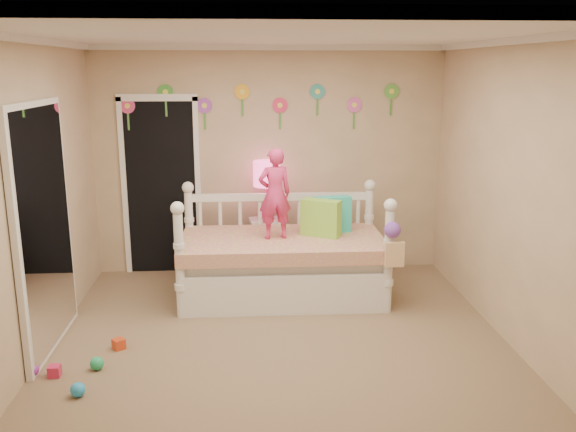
{
  "coord_description": "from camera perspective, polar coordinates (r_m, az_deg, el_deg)",
  "views": [
    {
      "loc": [
        -0.27,
        -4.72,
        2.36
      ],
      "look_at": [
        0.1,
        0.6,
        1.05
      ],
      "focal_mm": 37.95,
      "sensor_mm": 36.0,
      "label": 1
    }
  ],
  "objects": [
    {
      "name": "floor",
      "position": [
        5.29,
        -0.65,
        -12.72
      ],
      "size": [
        4.0,
        4.5,
        0.01
      ],
      "primitive_type": "cube",
      "color": "#7F684C",
      "rests_on": "ground"
    },
    {
      "name": "ceiling",
      "position": [
        4.74,
        -0.73,
        16.69
      ],
      "size": [
        4.0,
        4.5,
        0.01
      ],
      "primitive_type": "cube",
      "color": "white",
      "rests_on": "floor"
    },
    {
      "name": "back_wall",
      "position": [
        7.06,
        -1.75,
        5.15
      ],
      "size": [
        4.0,
        0.01,
        2.6
      ],
      "primitive_type": "cube",
      "color": "tan",
      "rests_on": "floor"
    },
    {
      "name": "left_wall",
      "position": [
        5.14,
        -23.54,
        0.73
      ],
      "size": [
        0.01,
        4.5,
        2.6
      ],
      "primitive_type": "cube",
      "color": "tan",
      "rests_on": "floor"
    },
    {
      "name": "right_wall",
      "position": [
        5.35,
        21.24,
        1.41
      ],
      "size": [
        0.01,
        4.5,
        2.6
      ],
      "primitive_type": "cube",
      "color": "tan",
      "rests_on": "floor"
    },
    {
      "name": "crown_molding",
      "position": [
        4.74,
        -0.73,
        16.33
      ],
      "size": [
        4.0,
        4.5,
        0.06
      ],
      "primitive_type": null,
      "color": "white",
      "rests_on": "ceiling"
    },
    {
      "name": "daybed",
      "position": [
        6.33,
        -0.54,
        -2.55
      ],
      "size": [
        2.14,
        1.16,
        1.16
      ],
      "primitive_type": null,
      "rotation": [
        0.0,
        0.0,
        -0.01
      ],
      "color": "white",
      "rests_on": "floor"
    },
    {
      "name": "pillow_turquoise",
      "position": [
        6.48,
        4.19,
        0.15
      ],
      "size": [
        0.4,
        0.21,
        0.38
      ],
      "primitive_type": "cube",
      "rotation": [
        0.0,
        0.0,
        0.2
      ],
      "color": "#27C5BE",
      "rests_on": "daybed"
    },
    {
      "name": "pillow_lime",
      "position": [
        6.32,
        3.1,
        -0.19
      ],
      "size": [
        0.43,
        0.33,
        0.38
      ],
      "primitive_type": "cube",
      "rotation": [
        0.0,
        0.0,
        -0.51
      ],
      "color": "#8CD741",
      "rests_on": "daybed"
    },
    {
      "name": "child",
      "position": [
        6.16,
        -1.25,
        2.09
      ],
      "size": [
        0.38,
        0.28,
        0.93
      ],
      "primitive_type": "imported",
      "rotation": [
        0.0,
        0.0,
        3.33
      ],
      "color": "#E13371",
      "rests_on": "daybed"
    },
    {
      "name": "nightstand",
      "position": [
        7.09,
        -1.95,
        -2.88
      ],
      "size": [
        0.43,
        0.34,
        0.66
      ],
      "primitive_type": "cube",
      "rotation": [
        0.0,
        0.0,
        0.12
      ],
      "color": "white",
      "rests_on": "floor"
    },
    {
      "name": "table_lamp",
      "position": [
        6.91,
        -2.0,
        3.3
      ],
      "size": [
        0.31,
        0.31,
        0.67
      ],
      "color": "#FB2177",
      "rests_on": "nightstand"
    },
    {
      "name": "closet_doorway",
      "position": [
        7.15,
        -11.8,
        2.82
      ],
      "size": [
        0.9,
        0.04,
        2.07
      ],
      "primitive_type": "cube",
      "color": "black",
      "rests_on": "back_wall"
    },
    {
      "name": "flower_decals",
      "position": [
        6.98,
        -2.53,
        10.32
      ],
      "size": [
        3.4,
        0.02,
        0.5
      ],
      "primitive_type": null,
      "color": "#B2668C",
      "rests_on": "back_wall"
    },
    {
      "name": "mirror_closet",
      "position": [
        5.46,
        -21.88,
        -1.11
      ],
      "size": [
        0.07,
        1.3,
        2.1
      ],
      "primitive_type": "cube",
      "color": "white",
      "rests_on": "left_wall"
    },
    {
      "name": "hanging_bag",
      "position": [
        5.89,
        9.75,
        -2.75
      ],
      "size": [
        0.2,
        0.16,
        0.36
      ],
      "primitive_type": null,
      "color": "beige",
      "rests_on": "daybed"
    },
    {
      "name": "toy_scatter",
      "position": [
        5.28,
        -20.37,
        -13.04
      ],
      "size": [
        1.1,
        1.46,
        0.11
      ],
      "primitive_type": null,
      "rotation": [
        0.0,
        0.0,
        -0.25
      ],
      "color": "#996666",
      "rests_on": "floor"
    }
  ]
}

